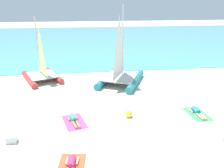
{
  "coord_description": "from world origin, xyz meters",
  "views": [
    {
      "loc": [
        -1.86,
        -8.89,
        6.47
      ],
      "look_at": [
        0.0,
        5.48,
        1.2
      ],
      "focal_mm": 36.85,
      "sensor_mm": 36.0,
      "label": 1
    }
  ],
  "objects_px": {
    "sailboat_teal": "(120,72)",
    "towel_leftmost": "(71,168)",
    "sailboat_red": "(42,71)",
    "sunbather_leftmost": "(71,165)",
    "cooler_box": "(11,139)",
    "towel_center_right": "(197,114)",
    "sunbather_center_right": "(197,112)",
    "beach_ball": "(129,114)",
    "sunbather_center_left": "(74,119)",
    "towel_center_left": "(74,122)"
  },
  "relations": [
    {
      "from": "towel_center_right",
      "to": "sailboat_red",
      "type": "bearing_deg",
      "value": 143.12
    },
    {
      "from": "towel_leftmost",
      "to": "sunbather_center_right",
      "type": "distance_m",
      "value": 8.39
    },
    {
      "from": "sailboat_red",
      "to": "sunbather_center_left",
      "type": "distance_m",
      "value": 8.19
    },
    {
      "from": "sunbather_center_left",
      "to": "beach_ball",
      "type": "height_order",
      "value": "beach_ball"
    },
    {
      "from": "sailboat_red",
      "to": "towel_center_right",
      "type": "xyz_separation_m",
      "value": [
        10.26,
        -7.7,
        -0.79
      ]
    },
    {
      "from": "sailboat_teal",
      "to": "sunbather_center_right",
      "type": "bearing_deg",
      "value": -33.64
    },
    {
      "from": "sailboat_teal",
      "to": "sunbather_center_left",
      "type": "bearing_deg",
      "value": -96.56
    },
    {
      "from": "towel_center_right",
      "to": "sunbather_center_right",
      "type": "distance_m",
      "value": 0.14
    },
    {
      "from": "towel_center_right",
      "to": "sunbather_center_right",
      "type": "relative_size",
      "value": 1.21
    },
    {
      "from": "sunbather_leftmost",
      "to": "sailboat_teal",
      "type": "bearing_deg",
      "value": 76.47
    },
    {
      "from": "sailboat_red",
      "to": "beach_ball",
      "type": "relative_size",
      "value": 12.53
    },
    {
      "from": "sunbather_leftmost",
      "to": "sunbather_center_left",
      "type": "xyz_separation_m",
      "value": [
        0.02,
        3.86,
        0.0
      ]
    },
    {
      "from": "sunbather_center_right",
      "to": "towel_center_right",
      "type": "bearing_deg",
      "value": -90.0
    },
    {
      "from": "beach_ball",
      "to": "sunbather_center_left",
      "type": "bearing_deg",
      "value": -177.89
    },
    {
      "from": "sailboat_teal",
      "to": "towel_leftmost",
      "type": "distance_m",
      "value": 10.66
    },
    {
      "from": "towel_center_right",
      "to": "beach_ball",
      "type": "xyz_separation_m",
      "value": [
        -4.2,
        0.17,
        0.21
      ]
    },
    {
      "from": "sailboat_teal",
      "to": "towel_center_right",
      "type": "height_order",
      "value": "sailboat_teal"
    },
    {
      "from": "sunbather_center_left",
      "to": "sunbather_center_right",
      "type": "bearing_deg",
      "value": -15.34
    },
    {
      "from": "sailboat_teal",
      "to": "sailboat_red",
      "type": "distance_m",
      "value": 6.72
    },
    {
      "from": "sailboat_teal",
      "to": "towel_leftmost",
      "type": "height_order",
      "value": "sailboat_teal"
    },
    {
      "from": "towel_leftmost",
      "to": "beach_ball",
      "type": "bearing_deg",
      "value": 51.47
    },
    {
      "from": "sunbather_center_right",
      "to": "cooler_box",
      "type": "height_order",
      "value": "cooler_box"
    },
    {
      "from": "sailboat_red",
      "to": "sunbather_leftmost",
      "type": "bearing_deg",
      "value": -99.31
    },
    {
      "from": "cooler_box",
      "to": "beach_ball",
      "type": "bearing_deg",
      "value": 16.33
    },
    {
      "from": "sailboat_teal",
      "to": "sunbather_leftmost",
      "type": "distance_m",
      "value": 10.59
    },
    {
      "from": "sailboat_red",
      "to": "sailboat_teal",
      "type": "bearing_deg",
      "value": -37.02
    },
    {
      "from": "sailboat_red",
      "to": "towel_center_right",
      "type": "distance_m",
      "value": 12.85
    },
    {
      "from": "sailboat_red",
      "to": "cooler_box",
      "type": "bearing_deg",
      "value": -113.71
    },
    {
      "from": "sunbather_leftmost",
      "to": "towel_center_right",
      "type": "relative_size",
      "value": 0.83
    },
    {
      "from": "sailboat_teal",
      "to": "towel_leftmost",
      "type": "relative_size",
      "value": 3.26
    },
    {
      "from": "sunbather_leftmost",
      "to": "beach_ball",
      "type": "relative_size",
      "value": 3.69
    },
    {
      "from": "beach_ball",
      "to": "cooler_box",
      "type": "bearing_deg",
      "value": -163.67
    },
    {
      "from": "sailboat_teal",
      "to": "towel_center_left",
      "type": "height_order",
      "value": "sailboat_teal"
    },
    {
      "from": "sunbather_leftmost",
      "to": "sunbather_center_left",
      "type": "distance_m",
      "value": 3.86
    },
    {
      "from": "sunbather_leftmost",
      "to": "beach_ball",
      "type": "xyz_separation_m",
      "value": [
        3.21,
        3.98,
        0.08
      ]
    },
    {
      "from": "sunbather_center_left",
      "to": "towel_leftmost",
      "type": "bearing_deg",
      "value": -105.79
    },
    {
      "from": "towel_center_right",
      "to": "sunbather_center_right",
      "type": "height_order",
      "value": "sunbather_center_right"
    },
    {
      "from": "sailboat_red",
      "to": "sunbather_center_right",
      "type": "relative_size",
      "value": 3.41
    },
    {
      "from": "sunbather_leftmost",
      "to": "sunbather_center_right",
      "type": "distance_m",
      "value": 8.35
    },
    {
      "from": "towel_center_right",
      "to": "sunbather_leftmost",
      "type": "bearing_deg",
      "value": -152.82
    },
    {
      "from": "sailboat_teal",
      "to": "sunbather_center_right",
      "type": "height_order",
      "value": "sailboat_teal"
    },
    {
      "from": "sailboat_red",
      "to": "towel_center_right",
      "type": "relative_size",
      "value": 2.81
    },
    {
      "from": "sailboat_teal",
      "to": "beach_ball",
      "type": "distance_m",
      "value": 5.98
    },
    {
      "from": "towel_center_right",
      "to": "beach_ball",
      "type": "bearing_deg",
      "value": 177.64
    },
    {
      "from": "towel_center_left",
      "to": "sailboat_red",
      "type": "bearing_deg",
      "value": 110.54
    },
    {
      "from": "sunbather_center_right",
      "to": "towel_leftmost",
      "type": "bearing_deg",
      "value": -154.7
    },
    {
      "from": "sunbather_center_right",
      "to": "beach_ball",
      "type": "bearing_deg",
      "value": 175.88
    },
    {
      "from": "sunbather_center_left",
      "to": "sunbather_leftmost",
      "type": "bearing_deg",
      "value": -105.68
    },
    {
      "from": "sunbather_leftmost",
      "to": "cooler_box",
      "type": "height_order",
      "value": "cooler_box"
    },
    {
      "from": "sailboat_teal",
      "to": "cooler_box",
      "type": "bearing_deg",
      "value": -105.91
    }
  ]
}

